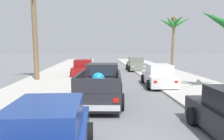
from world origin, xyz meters
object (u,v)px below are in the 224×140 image
object	(u,v)px
pickup_truck	(101,86)
car_right_mid	(83,68)
palm_tree_left_fore	(174,25)
car_left_mid	(46,140)
car_right_near	(136,64)
car_left_far	(159,76)

from	to	relation	value
pickup_truck	car_right_mid	xyz separation A→B (m)	(-1.55, 9.74, -0.07)
car_right_mid	palm_tree_left_fore	size ratio (longest dim) A/B	0.68
car_left_mid	car_right_mid	distance (m)	15.99
car_right_near	car_right_mid	xyz separation A→B (m)	(-5.76, -4.44, 0.00)
car_right_mid	car_left_far	world-z (taller)	same
car_left_far	palm_tree_left_fore	bearing A→B (deg)	66.32
pickup_truck	car_left_far	bearing A→B (deg)	44.36
car_right_mid	pickup_truck	bearing A→B (deg)	-80.95
palm_tree_left_fore	car_left_far	bearing A→B (deg)	-113.68
car_right_mid	palm_tree_left_fore	distance (m)	12.21
car_left_far	palm_tree_left_fore	size ratio (longest dim) A/B	0.68
car_right_near	car_left_far	world-z (taller)	same
car_left_far	car_left_mid	bearing A→B (deg)	-117.67
car_right_mid	car_left_far	xyz separation A→B (m)	(5.62, -5.77, 0.00)
car_right_mid	car_right_near	bearing A→B (deg)	37.64
car_left_mid	car_right_mid	size ratio (longest dim) A/B	0.99
pickup_truck	car_right_mid	distance (m)	9.87
car_right_near	car_right_mid	world-z (taller)	same
car_right_mid	palm_tree_left_fore	bearing A→B (deg)	25.21
car_left_far	palm_tree_left_fore	xyz separation A→B (m)	(4.65, 10.60, 4.51)
pickup_truck	car_left_mid	xyz separation A→B (m)	(-1.29, -6.25, -0.07)
pickup_truck	car_left_far	xyz separation A→B (m)	(4.07, 3.98, -0.07)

